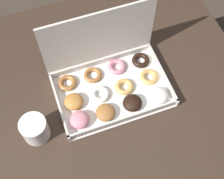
# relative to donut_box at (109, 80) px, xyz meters

# --- Properties ---
(ground_plane) EXTENTS (8.00, 8.00, 0.00)m
(ground_plane) POSITION_rel_donut_box_xyz_m (-0.05, -0.03, -0.79)
(ground_plane) COLOR #42382D
(dining_table) EXTENTS (1.18, 1.04, 0.74)m
(dining_table) POSITION_rel_donut_box_xyz_m (-0.05, -0.03, -0.14)
(dining_table) COLOR #38281E
(dining_table) RESTS_ON ground_plane
(donut_box) EXTENTS (0.42, 0.28, 0.29)m
(donut_box) POSITION_rel_donut_box_xyz_m (0.00, 0.00, 0.00)
(donut_box) COLOR white
(donut_box) RESTS_ON dining_table
(coffee_mug) EXTENTS (0.09, 0.09, 0.09)m
(coffee_mug) POSITION_rel_donut_box_xyz_m (-0.30, -0.10, -0.00)
(coffee_mug) COLOR white
(coffee_mug) RESTS_ON dining_table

